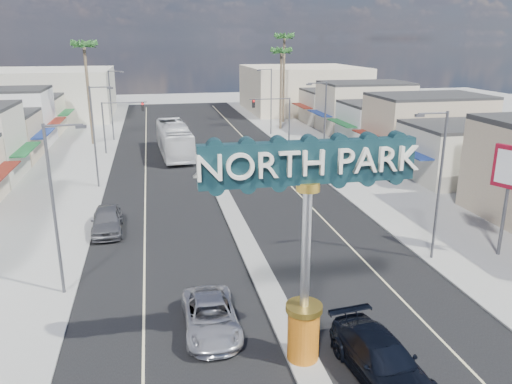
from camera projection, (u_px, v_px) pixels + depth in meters
name	position (u px, v px, depth m)	size (l,w,h in m)	color
ground	(216.00, 181.00, 46.98)	(160.00, 160.00, 0.00)	gray
road	(216.00, 181.00, 46.98)	(20.00, 120.00, 0.01)	black
median_island	(248.00, 247.00, 31.99)	(1.30, 30.00, 0.16)	gray
sidewalk_left	(59.00, 189.00, 44.22)	(8.00, 120.00, 0.12)	gray
sidewalk_right	(355.00, 173.00, 49.70)	(8.00, 120.00, 0.12)	gray
storefront_row_right	(391.00, 120.00, 62.95)	(12.00, 42.00, 6.00)	#B7B29E
backdrop_far_left	(50.00, 94.00, 83.60)	(20.00, 20.00, 8.00)	#B7B29E
backdrop_far_right	(302.00, 89.00, 92.20)	(20.00, 20.00, 8.00)	beige
gateway_sign	(307.00, 228.00, 19.02)	(8.20, 1.50, 9.15)	orange
traffic_signal_left	(119.00, 117.00, 57.02)	(5.09, 0.45, 6.00)	#47474C
traffic_signal_right	(275.00, 112.00, 60.61)	(5.09, 0.45, 6.00)	#47474C
streetlight_l_near	(57.00, 202.00, 24.74)	(2.03, 0.22, 9.00)	#47474C
streetlight_l_mid	(96.00, 132.00, 43.45)	(2.03, 0.22, 9.00)	#47474C
streetlight_l_far	(112.00, 102.00, 64.03)	(2.03, 0.22, 9.00)	#47474C
streetlight_r_near	(438.00, 179.00, 28.82)	(2.03, 0.22, 9.00)	#47474C
streetlight_r_mid	(323.00, 124.00, 47.53)	(2.03, 0.22, 9.00)	#47474C
streetlight_r_far	(270.00, 98.00, 68.11)	(2.03, 0.22, 9.00)	#47474C
palm_left_far	(84.00, 50.00, 59.76)	(2.60, 2.60, 13.10)	brown
palm_right_mid	(281.00, 55.00, 70.72)	(2.60, 2.60, 12.10)	brown
palm_right_far	(284.00, 42.00, 76.20)	(2.60, 2.60, 14.10)	brown
suv_left	(211.00, 316.00, 22.72)	(2.42, 5.25, 1.46)	#BBBAC0
suv_right	(381.00, 360.00, 19.50)	(2.33, 5.74, 1.67)	black
car_parked_left	(107.00, 220.00, 34.39)	(2.03, 5.05, 1.72)	#5A5A5E
car_parked_right	(287.00, 165.00, 49.79)	(1.60, 4.60, 1.52)	silver
city_bus	(174.00, 139.00, 56.99)	(3.05, 13.05, 3.63)	silver
bank_pylon_sign	(510.00, 174.00, 29.25)	(1.13, 2.04, 6.79)	#47474C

